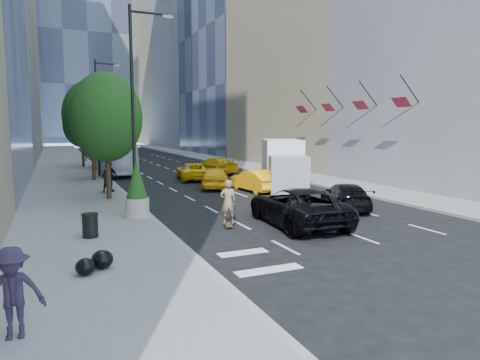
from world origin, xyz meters
name	(u,v)px	position (x,y,z in m)	size (l,w,h in m)	color
ground	(289,220)	(0.00, 0.00, 0.00)	(160.00, 160.00, 0.00)	black
sidewalk_left	(66,169)	(-9.00, 30.00, 0.07)	(6.00, 120.00, 0.15)	slate
sidewalk_right	(236,163)	(10.00, 30.00, 0.07)	(4.00, 120.00, 0.15)	slate
tower_right_far	(178,50)	(22.00, 98.00, 25.00)	(20.00, 24.00, 50.00)	#83795A
lamp_near	(136,98)	(-6.32, 4.00, 5.81)	(2.13, 0.22, 10.00)	black
lamp_far	(99,111)	(-6.32, 22.00, 5.81)	(2.13, 0.22, 10.00)	black
tree_near	(106,117)	(-7.20, 9.00, 4.97)	(4.20, 4.20, 7.46)	black
tree_mid	(92,116)	(-7.20, 19.00, 5.32)	(4.50, 4.50, 7.99)	black
tree_far	(82,125)	(-7.20, 32.00, 4.62)	(3.90, 3.90, 6.92)	black
traffic_signal	(85,129)	(-6.40, 40.00, 4.23)	(2.48, 0.53, 5.20)	black
facade_flags	(345,104)	(10.64, 10.00, 6.18)	(1.85, 13.30, 2.05)	black
skateboarder	(228,205)	(-3.20, -0.16, 0.99)	(0.72, 0.47, 1.97)	#756249
black_sedan_lincoln	(297,206)	(-0.18, -1.00, 0.85)	(2.82, 6.11, 1.70)	black
black_sedan_mercedes	(345,196)	(4.20, 1.26, 0.69)	(1.94, 4.78, 1.39)	black
taxi_a	(215,177)	(0.50, 11.50, 0.80)	(1.89, 4.69, 1.60)	#FFB70D
taxi_b	(255,180)	(2.49, 9.00, 0.75)	(1.59, 4.56, 1.50)	#FFB40D
taxi_c	(193,171)	(0.50, 16.90, 0.71)	(2.36, 5.12, 1.42)	yellow
taxi_d	(215,166)	(3.79, 20.50, 0.78)	(2.17, 5.35, 1.55)	#EBB50C
city_bus	(114,156)	(-4.80, 25.11, 1.66)	(2.79, 11.93, 3.32)	silver
box_truck	(283,164)	(5.12, 9.72, 1.77)	(5.15, 7.73, 3.49)	silver
pedestrian_a	(109,178)	(-6.89, 11.46, 1.11)	(0.93, 0.72, 1.91)	black
pedestrian_b	(110,177)	(-6.80, 11.72, 1.15)	(1.18, 0.49, 2.01)	black
pedestrian_c	(13,293)	(-11.02, -8.00, 1.09)	(1.22, 0.70, 1.89)	#251D2B
trash_can	(90,226)	(-8.97, -0.18, 0.59)	(0.59, 0.59, 0.89)	black
planter_shrub	(137,190)	(-6.60, 3.00, 1.44)	(1.13, 1.13, 2.70)	#B9AA99
garbage_bags	(96,262)	(-9.15, -4.39, 0.41)	(1.13, 1.08, 0.56)	black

